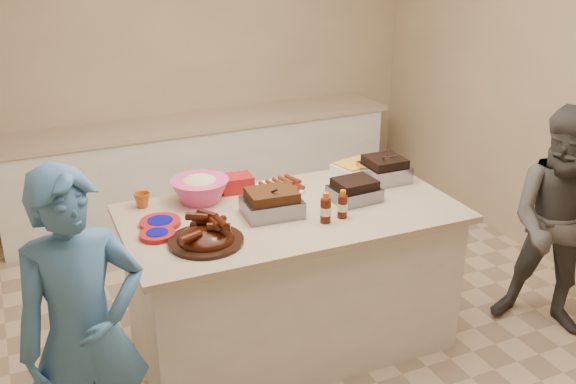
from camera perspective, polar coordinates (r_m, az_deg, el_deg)
name	(u,v)px	position (r m, az deg, el deg)	size (l,w,h in m)	color
room	(305,336)	(4.35, 1.54, -12.67)	(4.50, 5.00, 2.70)	tan
back_counter	(200,167)	(5.97, -7.82, 2.22)	(3.60, 0.64, 0.90)	silver
island	(291,342)	(4.30, 0.29, -13.19)	(1.99, 1.05, 0.94)	silver
rib_platter	(206,243)	(3.47, -7.29, -4.50)	(0.41, 0.41, 0.16)	#390E03
pulled_pork_tray	(272,215)	(3.76, -1.43, -2.05)	(0.33, 0.25, 0.10)	#47230F
brisket_tray	(354,200)	(3.99, 5.89, -0.71)	(0.28, 0.23, 0.08)	black
roasting_pan	(384,180)	(4.32, 8.50, 1.04)	(0.28, 0.28, 0.11)	gray
coleslaw_bowl	(201,201)	(3.98, -7.76, -0.82)	(0.36, 0.36, 0.24)	#E13E81
sausage_plate	(279,190)	(4.11, -0.78, 0.18)	(0.33, 0.33, 0.06)	silver
mac_cheese_dish	(357,173)	(4.43, 6.14, 1.72)	(0.31, 0.23, 0.08)	gold
bbq_bottle_a	(325,222)	(3.68, 3.34, -2.70)	(0.06, 0.06, 0.18)	#3C0F06
bbq_bottle_b	(342,217)	(3.74, 4.83, -2.26)	(0.06, 0.06, 0.17)	#3C0F06
mustard_bottle	(264,201)	(3.95, -2.14, -0.83)	(0.04, 0.04, 0.11)	#DEB100
sauce_bowl	(267,206)	(3.88, -1.92, -1.30)	(0.13, 0.04, 0.13)	silver
plate_stack_large	(160,225)	(3.71, -11.28, -2.89)	(0.23, 0.23, 0.03)	maroon
plate_stack_small	(158,237)	(3.58, -11.52, -3.94)	(0.20, 0.20, 0.03)	maroon
plastic_cup	(143,207)	(3.97, -12.77, -1.30)	(0.10, 0.09, 0.10)	#AB4810
basket_stack	(236,191)	(4.12, -4.62, 0.12)	(0.20, 0.15, 0.10)	maroon
guest_gray	(545,325)	(4.79, 21.90, -10.92)	(0.74, 1.52, 0.58)	#4C4945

